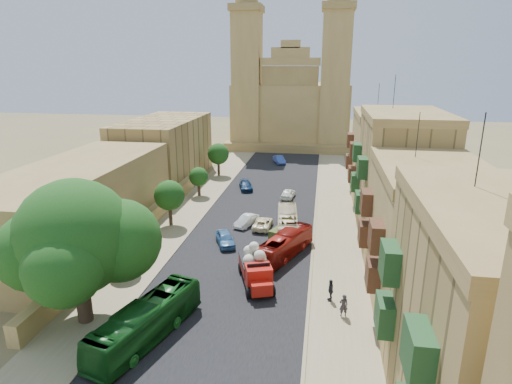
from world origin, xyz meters
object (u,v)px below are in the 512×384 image
(bus_cream_east, at_px, (287,223))
(pedestrian_c, at_px, (331,290))
(street_tree_c, at_px, (199,177))
(olive_pickup, at_px, (285,234))
(street_tree_b, at_px, (169,196))
(bus_green_north, at_px, (146,321))
(street_tree_a, at_px, (124,243))
(red_truck, at_px, (256,267))
(car_cream, at_px, (263,223))
(car_white_b, at_px, (288,193))
(car_white_a, at_px, (246,221))
(church, at_px, (292,104))
(street_tree_d, at_px, (218,154))
(car_dkblue, at_px, (246,186))
(car_blue_b, at_px, (279,160))
(bus_red_east, at_px, (285,245))
(pedestrian_a, at_px, (344,305))
(car_blue_a, at_px, (225,239))
(ficus_tree, at_px, (77,241))

(bus_cream_east, height_order, pedestrian_c, bus_cream_east)
(street_tree_c, bearing_deg, olive_pickup, -46.75)
(street_tree_b, relative_size, bus_green_north, 0.54)
(street_tree_a, xyz_separation_m, red_truck, (12.27, -0.44, -1.28))
(car_cream, bearing_deg, car_white_b, -97.97)
(car_white_b, bearing_deg, car_white_a, 78.23)
(church, xyz_separation_m, bus_green_north, (-4.00, -76.06, -8.10))
(church, xyz_separation_m, bus_cream_east, (4.00, -55.13, -8.23))
(street_tree_d, xyz_separation_m, car_cream, (11.00, -23.28, -3.15))
(bus_green_north, distance_m, car_dkblue, 37.56)
(red_truck, relative_size, bus_green_north, 0.63)
(street_tree_a, bearing_deg, car_blue_b, 78.75)
(bus_green_north, height_order, car_white_a, bus_green_north)
(bus_red_east, height_order, car_blue_b, bus_red_east)
(street_tree_c, relative_size, pedestrian_c, 2.26)
(street_tree_b, bearing_deg, car_white_a, 7.37)
(olive_pickup, relative_size, pedestrian_a, 2.46)
(street_tree_b, xyz_separation_m, bus_green_north, (6.00, -21.45, -2.27))
(street_tree_d, distance_m, pedestrian_a, 45.04)
(red_truck, height_order, pedestrian_a, red_truck)
(street_tree_c, xyz_separation_m, car_blue_a, (7.74, -16.72, -2.14))
(car_white_b, relative_size, car_blue_b, 0.95)
(street_tree_b, relative_size, car_blue_a, 1.33)
(pedestrian_a, bearing_deg, olive_pickup, -79.88)
(car_cream, relative_size, pedestrian_c, 2.30)
(bus_red_east, bearing_deg, street_tree_b, -1.54)
(street_tree_c, height_order, car_blue_b, street_tree_c)
(bus_red_east, xyz_separation_m, car_white_a, (-5.30, 7.66, -0.58))
(car_white_b, distance_m, pedestrian_a, 29.99)
(church, relative_size, street_tree_c, 8.52)
(street_tree_d, distance_m, red_truck, 38.51)
(car_blue_a, bearing_deg, pedestrian_c, -64.44)
(street_tree_d, height_order, car_cream, street_tree_d)
(street_tree_a, relative_size, car_blue_a, 1.03)
(bus_green_north, distance_m, car_white_a, 22.82)
(car_blue_a, distance_m, car_dkblue, 20.87)
(street_tree_d, relative_size, car_blue_b, 1.30)
(street_tree_a, relative_size, car_blue_b, 0.99)
(church, relative_size, pedestrian_a, 19.62)
(street_tree_a, height_order, car_white_b, street_tree_a)
(bus_green_north, bearing_deg, car_cream, 93.93)
(ficus_tree, bearing_deg, bus_cream_east, 55.47)
(bus_cream_east, bearing_deg, car_white_b, -91.08)
(street_tree_c, bearing_deg, car_dkblue, 33.55)
(car_white_a, relative_size, pedestrian_a, 2.09)
(street_tree_b, height_order, pedestrian_a, street_tree_b)
(bus_green_north, bearing_deg, car_white_b, 95.17)
(bus_cream_east, bearing_deg, church, -91.45)
(street_tree_c, height_order, olive_pickup, street_tree_c)
(street_tree_c, distance_m, bus_cream_east, 18.84)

